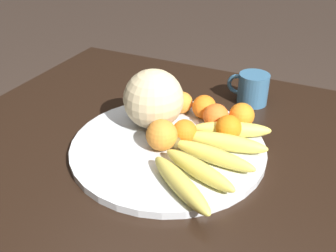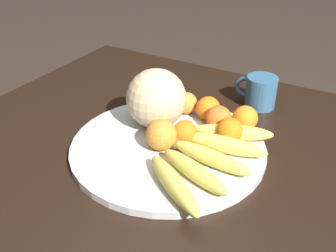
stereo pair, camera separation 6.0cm
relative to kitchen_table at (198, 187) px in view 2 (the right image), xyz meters
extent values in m
cube|color=black|center=(0.00, 0.00, 0.07)|extent=(1.31, 0.99, 0.04)
cube|color=black|center=(0.57, -0.41, -0.28)|extent=(0.07, 0.07, 0.67)
cylinder|color=silver|center=(0.07, 0.02, 0.10)|extent=(0.46, 0.46, 0.02)
torus|color=navy|center=(0.07, 0.02, 0.10)|extent=(0.46, 0.46, 0.01)
sphere|color=beige|center=(0.14, -0.05, 0.18)|extent=(0.15, 0.15, 0.15)
sphere|color=brown|center=(0.05, 0.03, 0.13)|extent=(0.03, 0.03, 0.03)
ellipsoid|color=#E5D156|center=(-0.02, 0.16, 0.13)|extent=(0.19, 0.15, 0.04)
ellipsoid|color=#E5D156|center=(-0.04, 0.10, 0.13)|extent=(0.19, 0.10, 0.04)
ellipsoid|color=#E5D156|center=(-0.05, 0.04, 0.13)|extent=(0.20, 0.06, 0.04)
ellipsoid|color=#E5D156|center=(-0.05, -0.02, 0.13)|extent=(0.20, 0.06, 0.04)
ellipsoid|color=#E5D156|center=(-0.05, -0.08, 0.13)|extent=(0.19, 0.10, 0.04)
sphere|color=orange|center=(0.00, -0.10, 0.14)|extent=(0.06, 0.06, 0.06)
sphere|color=orange|center=(0.04, -0.01, 0.14)|extent=(0.06, 0.06, 0.06)
sphere|color=orange|center=(-0.04, -0.07, 0.14)|extent=(0.06, 0.06, 0.06)
sphere|color=orange|center=(0.08, 0.04, 0.15)|extent=(0.07, 0.07, 0.07)
sphere|color=orange|center=(0.04, -0.14, 0.14)|extent=(0.06, 0.06, 0.06)
sphere|color=orange|center=(-0.06, -0.14, 0.14)|extent=(0.06, 0.06, 0.06)
sphere|color=orange|center=(0.11, -0.14, 0.14)|extent=(0.06, 0.06, 0.06)
cube|color=white|center=(0.08, -0.09, 0.11)|extent=(0.08, 0.06, 0.00)
cylinder|color=#386689|center=(-0.04, -0.31, 0.14)|extent=(0.09, 0.09, 0.09)
torus|color=#386689|center=(0.01, -0.31, 0.14)|extent=(0.06, 0.01, 0.06)
camera|label=1|loc=(-0.26, 0.71, 0.63)|focal=42.00mm
camera|label=2|loc=(-0.31, 0.68, 0.63)|focal=42.00mm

